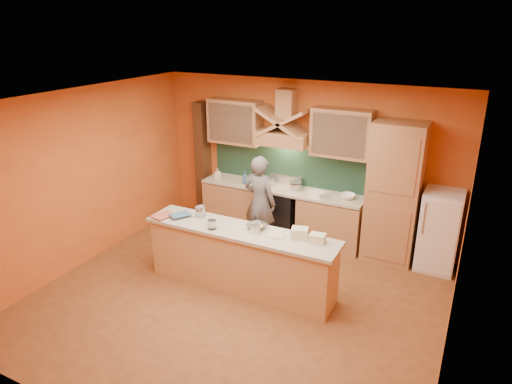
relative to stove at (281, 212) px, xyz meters
The scene contains 36 objects.
floor 2.27m from the stove, 82.23° to the right, with size 5.50×5.00×0.01m, color brown.
ceiling 3.23m from the stove, 82.23° to the right, with size 5.50×5.00×0.01m, color white.
wall_back 1.04m from the stove, 45.00° to the left, with size 5.50×0.02×2.80m, color #D06428.
wall_front 4.80m from the stove, 86.35° to the right, with size 5.50×0.02×2.80m, color #D06428.
wall_left 3.43m from the stove, 138.08° to the right, with size 0.02×5.00×2.80m, color #D06428.
wall_right 3.88m from the stove, 35.80° to the right, with size 0.02×5.00×2.80m, color #D06428.
base_cabinet_left 0.95m from the stove, behind, with size 1.10×0.60×0.86m, color #B57F52.
base_cabinet_right 0.95m from the stove, ahead, with size 1.10×0.60×0.86m, color #B57F52.
counter_top 0.45m from the stove, behind, with size 3.00×0.62×0.04m, color #BDB4A0.
stove is the anchor object (origin of this frame).
backsplash 0.85m from the stove, 90.00° to the left, with size 3.00×0.03×0.70m, color #173427.
range_hood 1.37m from the stove, 90.00° to the left, with size 0.92×0.50×0.24m, color #B57F52.
hood_chimney 1.96m from the stove, 90.00° to the left, with size 0.30×0.30×0.50m, color #B57F52.
upper_cabinet_left 1.85m from the stove, behind, with size 1.00×0.35×0.80m, color #B57F52.
upper_cabinet_right 1.85m from the stove, ahead, with size 1.00×0.35×0.80m, color #B57F52.
pantry_column 2.07m from the stove, ahead, with size 0.80×0.60×2.30m, color #B57F52.
fridge 2.71m from the stove, ahead, with size 0.58×0.60×1.30m, color white.
trim_column_left 1.89m from the stove, behind, with size 0.20×0.30×2.30m, color #472816.
island_body 1.91m from the stove, 83.99° to the right, with size 2.80×0.55×0.88m, color tan.
island_top 1.97m from the stove, 83.99° to the right, with size 2.90×0.62×0.05m, color #BDB4A0.
person 0.70m from the stove, 104.19° to the right, with size 0.60×0.39×1.64m, color slate.
pot_large 0.59m from the stove, behind, with size 0.22×0.22×0.16m, color silver.
pot_small 0.58m from the stove, 10.24° to the left, with size 0.22×0.22×0.13m, color #B9B9C0.
soap_bottle_a 1.41m from the stove, behind, with size 0.09×0.09×0.19m, color silver.
soap_bottle_b 0.91m from the stove, behind, with size 0.09×0.09×0.24m, color #365796.
bowl_back 1.31m from the stove, ahead, with size 0.26×0.26×0.08m, color white.
dish_rack 0.90m from the stove, ahead, with size 0.25×0.20×0.09m, color white.
book_lower 2.38m from the stove, 120.45° to the right, with size 0.24×0.32×0.03m, color #BE5943.
book_upper 2.15m from the stove, 116.22° to the right, with size 0.22×0.29×0.02m, color #3F668C.
jar_large 1.94m from the stove, 107.56° to the right, with size 0.15×0.15×0.16m, color silver.
jar_small 2.15m from the stove, 94.68° to the right, with size 0.12×0.12×0.14m, color silver.
kitchen_scale 2.02m from the stove, 76.95° to the right, with size 0.11×0.11×0.09m, color white.
mixing_bowl 1.88m from the stove, 77.43° to the right, with size 0.27×0.27×0.07m, color silver.
cloth 2.07m from the stove, 68.29° to the right, with size 0.24×0.18×0.02m, color beige.
grocery_bag_a 2.14m from the stove, 59.35° to the right, with size 0.22×0.18×0.14m, color beige.
grocery_bag_b 2.29m from the stove, 53.71° to the right, with size 0.20×0.16×0.12m, color beige.
Camera 1 is at (2.74, -4.84, 3.74)m, focal length 32.00 mm.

